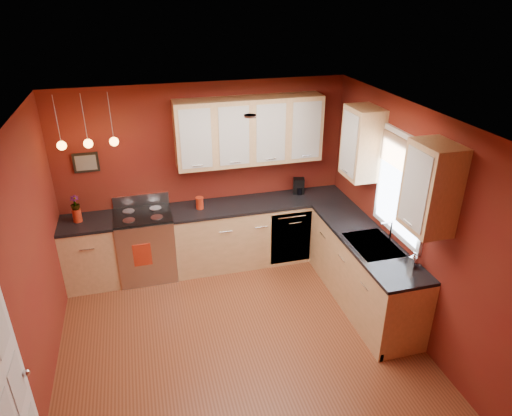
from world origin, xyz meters
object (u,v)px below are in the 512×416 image
object	(u,v)px
red_canister	(200,203)
coffee_maker	(299,187)
soap_pump	(414,259)
gas_range	(146,245)
sink	(373,246)

from	to	relation	value
red_canister	coffee_maker	size ratio (longest dim) A/B	0.74
coffee_maker	soap_pump	size ratio (longest dim) A/B	1.24
gas_range	coffee_maker	size ratio (longest dim) A/B	4.81
soap_pump	sink	bearing A→B (deg)	108.30
gas_range	coffee_maker	world-z (taller)	coffee_maker
red_canister	coffee_maker	world-z (taller)	coffee_maker
gas_range	red_canister	world-z (taller)	same
sink	coffee_maker	xyz separation A→B (m)	(-0.35, 1.64, 0.13)
sink	coffee_maker	bearing A→B (deg)	102.09
sink	coffee_maker	world-z (taller)	sink
gas_range	soap_pump	xyz separation A→B (m)	(2.80, -2.05, 0.55)
sink	coffee_maker	size ratio (longest dim) A/B	3.04
sink	red_canister	bearing A→B (deg)	140.91
gas_range	sink	size ratio (longest dim) A/B	1.59
sink	soap_pump	size ratio (longest dim) A/B	3.77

